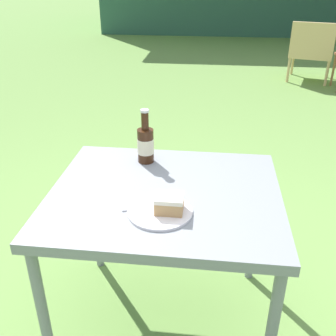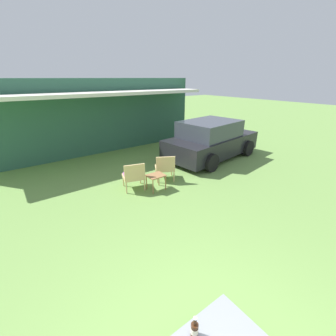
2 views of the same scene
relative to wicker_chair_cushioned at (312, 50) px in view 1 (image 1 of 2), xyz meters
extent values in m
plane|color=#6B9347|center=(-1.48, -4.43, -0.43)|extent=(60.00, 60.00, 0.00)
cylinder|color=tan|center=(0.33, 0.22, -0.27)|extent=(0.04, 0.04, 0.33)
cylinder|color=tan|center=(-0.16, 0.36, -0.27)|extent=(0.04, 0.04, 0.33)
cylinder|color=tan|center=(0.19, -0.24, -0.27)|extent=(0.04, 0.04, 0.33)
cylinder|color=tan|center=(-0.29, -0.10, -0.27)|extent=(0.04, 0.04, 0.33)
cube|color=tan|center=(0.02, 0.06, -0.07)|extent=(0.68, 0.67, 0.06)
cube|color=tan|center=(-0.05, -0.17, 0.17)|extent=(0.55, 0.20, 0.41)
cube|color=#995193|center=(0.02, 0.06, -0.02)|extent=(0.61, 0.57, 0.05)
cylinder|color=#996B42|center=(0.28, -0.21, -0.23)|extent=(0.03, 0.03, 0.41)
cube|color=gray|center=(-1.48, -4.43, 0.24)|extent=(0.89, 0.75, 0.04)
cylinder|color=gray|center=(-1.88, -4.77, -0.11)|extent=(0.04, 0.04, 0.66)
cylinder|color=gray|center=(-1.88, -4.09, -0.11)|extent=(0.04, 0.04, 0.66)
cylinder|color=gray|center=(-1.08, -4.09, -0.11)|extent=(0.04, 0.04, 0.66)
cylinder|color=white|center=(-1.48, -4.57, 0.27)|extent=(0.23, 0.23, 0.01)
cube|color=tan|center=(-1.45, -4.57, 0.29)|extent=(0.10, 0.08, 0.05)
cube|color=silver|center=(-1.45, -4.57, 0.33)|extent=(0.10, 0.08, 0.02)
cylinder|color=#381E0F|center=(-1.60, -4.18, 0.34)|extent=(0.07, 0.07, 0.15)
cylinder|color=#381E0F|center=(-1.60, -4.18, 0.45)|extent=(0.03, 0.03, 0.08)
cylinder|color=silver|center=(-1.60, -4.18, 0.50)|extent=(0.04, 0.04, 0.01)
cylinder|color=beige|center=(-1.60, -4.18, 0.34)|extent=(0.07, 0.07, 0.07)
cube|color=silver|center=(-1.54, -4.56, 0.27)|extent=(0.16, 0.06, 0.01)
camera|label=1|loc=(-1.32, -5.72, 1.04)|focal=42.00mm
camera|label=2|loc=(-2.60, -5.13, 2.50)|focal=24.00mm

